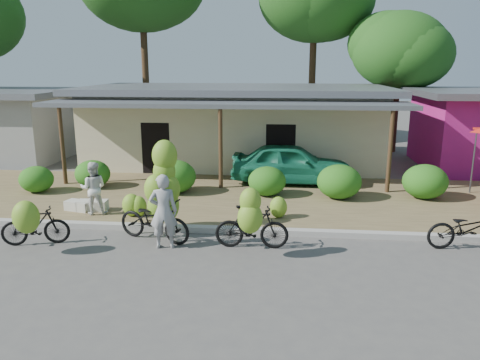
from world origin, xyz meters
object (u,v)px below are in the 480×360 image
Objects in this scene: bike_center at (159,203)px; vendor at (163,211)px; bike_left at (33,224)px; bike_far_right at (469,229)px; sack_far at (79,206)px; bystander at (93,188)px; tree_near_right at (395,48)px; sack_near at (92,205)px; bike_right at (251,223)px; teal_van at (291,163)px.

vendor is at bearing -136.72° from bike_center.
bike_far_right is at bearing -100.55° from bike_left.
bystander is at bearing -23.84° from sack_far.
bike_center is at bearing -29.28° from sack_far.
sack_near is (-10.67, -11.48, -4.76)m from tree_near_right.
bike_far_right is (-0.78, -13.13, -4.53)m from tree_near_right.
vendor is at bearing 89.68° from bike_right.
bike_center is 2.46m from bike_right.
tree_near_right is 9.99m from teal_van.
bike_far_right is 1.09× the size of vendor.
bike_center is at bearing 138.99° from bystander.
sack_far is at bearing 80.42° from bike_center.
bystander is (-2.54, 2.00, -0.03)m from vendor.
bike_far_right is 2.31× the size of sack_near.
sack_far is 3.93m from vendor.
sack_near is at bearing -132.91° from tree_near_right.
bike_right is at bearing -102.25° from bike_left.
bike_far_right is (5.07, 0.61, -0.17)m from bike_right.
bike_right is 2.09m from vendor.
tree_near_right is 3.45× the size of bike_far_right.
teal_van is (-4.92, -7.61, -4.20)m from tree_near_right.
vendor is 1.20× the size of bystander.
sack_far is at bearing -45.76° from vendor.
tree_near_right is at bearing -12.39° from bike_center.
bike_right reaches higher than bike_left.
vendor reaches higher than sack_near.
bike_left is at bearing 66.16° from bystander.
vendor reaches higher than bike_right.
bystander is at bearing 79.04° from bike_center.
sack_far is at bearing 122.73° from teal_van.
sack_near is at bearing 63.99° from bike_right.
sack_near is 0.56× the size of bystander.
sack_far is 0.18× the size of teal_van.
teal_van is (5.75, 3.86, 0.57)m from sack_near.
sack_far is (-10.30, 1.64, -0.24)m from bike_far_right.
bike_center is 2.62m from bystander.
vendor is (3.15, -2.26, 0.64)m from sack_far.
teal_van reaches higher than bike_left.
bike_far_right reaches higher than sack_near.
bystander is (0.61, -0.27, 0.61)m from sack_far.
tree_near_right reaches higher than bike_center.
tree_near_right is 2.77× the size of bike_center.
tree_near_right reaches higher than teal_van.
bike_left is at bearing 128.45° from bike_center.
tree_near_right is at bearing -142.02° from bystander.
bike_left is 2.58m from sack_far.
bike_center reaches higher than sack_near.
vendor is at bearing -100.26° from bike_left.
sack_far is (-0.41, -0.02, -0.01)m from sack_near.
vendor reaches higher than teal_van.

